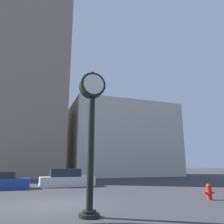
% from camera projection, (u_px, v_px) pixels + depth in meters
% --- Properties ---
extents(ground_plane, '(200.00, 200.00, 0.00)m').
position_uv_depth(ground_plane, '(56.00, 204.00, 9.69)').
color(ground_plane, '#38383D').
extents(building_tall_tower, '(13.78, 12.00, 37.92)m').
position_uv_depth(building_tall_tower, '(22.00, 54.00, 34.83)').
color(building_tall_tower, gray).
rests_on(building_tall_tower, ground_plane).
extents(building_storefront_row, '(16.83, 12.00, 11.42)m').
position_uv_depth(building_storefront_row, '(120.00, 141.00, 37.11)').
color(building_storefront_row, beige).
rests_on(building_storefront_row, ground_plane).
extents(street_clock, '(0.94, 0.70, 5.20)m').
position_uv_depth(street_clock, '(91.00, 119.00, 7.99)').
color(street_clock, black).
rests_on(street_clock, ground_plane).
extents(car_blue, '(3.97, 1.80, 1.21)m').
position_uv_depth(car_blue, '(1.00, 182.00, 15.85)').
color(car_blue, '#28429E').
rests_on(car_blue, ground_plane).
extents(car_white, '(4.40, 1.88, 1.40)m').
position_uv_depth(car_white, '(67.00, 179.00, 17.86)').
color(car_white, silver).
rests_on(car_white, ground_plane).
extents(fire_hydrant_near, '(0.61, 0.27, 0.77)m').
position_uv_depth(fire_hydrant_near, '(209.00, 192.00, 10.91)').
color(fire_hydrant_near, red).
rests_on(fire_hydrant_near, ground_plane).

